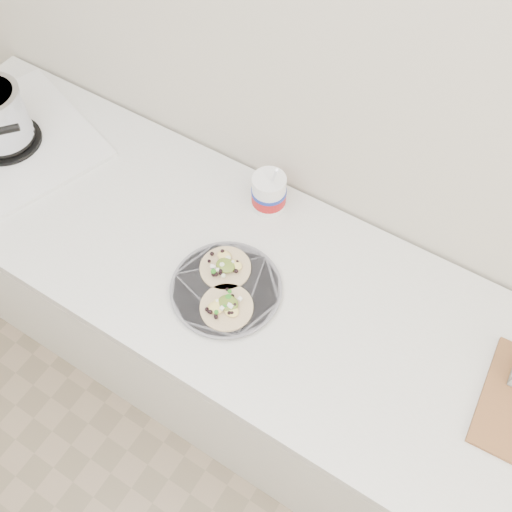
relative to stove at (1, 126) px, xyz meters
The scene contains 4 objects.
counter 1.05m from the stove, ahead, with size 2.44×0.66×0.90m.
stove is the anchor object (origin of this frame).
taco_plate 0.87m from the stove, ahead, with size 0.29×0.29×0.04m.
tub 0.85m from the stove, 15.30° to the left, with size 0.10×0.10×0.22m.
Camera 1 is at (0.42, 0.75, 2.20)m, focal length 40.00 mm.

